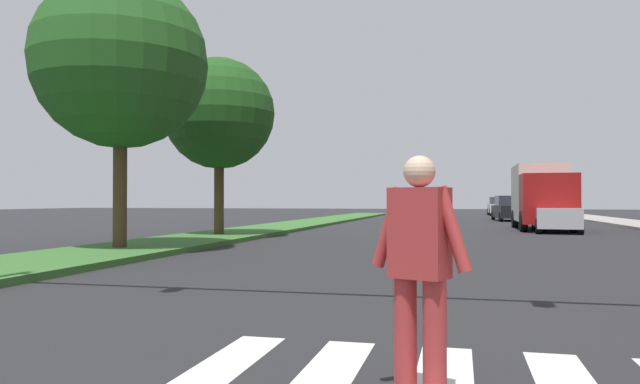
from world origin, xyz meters
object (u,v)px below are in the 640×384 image
at_px(tree_mid, 121,63).
at_px(tree_far, 219,114).
at_px(truck_box_delivery, 542,195).
at_px(sedan_far_horizon, 499,207).
at_px(sedan_midblock, 556,214).
at_px(pedestrian_performer, 420,266).
at_px(sedan_distant, 509,209).

xyz_separation_m(tree_mid, tree_far, (0.09, 6.33, -0.46)).
bearing_deg(truck_box_delivery, tree_far, -142.98).
bearing_deg(tree_mid, sedan_far_horizon, 74.36).
distance_m(sedan_midblock, truck_box_delivery, 2.31).
bearing_deg(pedestrian_performer, tree_far, 117.49).
bearing_deg(tree_far, pedestrian_performer, -62.51).
distance_m(pedestrian_performer, truck_box_delivery, 25.82).
bearing_deg(tree_far, sedan_far_horizon, 72.00).
distance_m(tree_mid, sedan_midblock, 19.12).
height_order(tree_mid, sedan_midblock, tree_mid).
height_order(sedan_distant, truck_box_delivery, truck_box_delivery).
xyz_separation_m(pedestrian_performer, truck_box_delivery, (4.01, 25.50, 0.70)).
distance_m(tree_far, sedan_distant, 25.04).
xyz_separation_m(tree_mid, sedan_distant, (11.95, 28.06, -4.25)).
relative_size(pedestrian_performer, truck_box_delivery, 0.27).
xyz_separation_m(tree_mid, truck_box_delivery, (12.50, 15.69, -3.41)).
bearing_deg(sedan_midblock, pedestrian_performer, -100.44).
bearing_deg(tree_far, sedan_distant, 61.37).
xyz_separation_m(sedan_distant, truck_box_delivery, (0.55, -12.37, 0.84)).
height_order(pedestrian_performer, sedan_midblock, sedan_midblock).
height_order(tree_far, pedestrian_performer, tree_far).
bearing_deg(sedan_far_horizon, sedan_midblock, -88.88).
relative_size(tree_mid, truck_box_delivery, 1.16).
xyz_separation_m(tree_far, sedan_distant, (11.86, 21.72, -3.79)).
distance_m(pedestrian_performer, sedan_far_horizon, 53.57).
relative_size(tree_mid, sedan_midblock, 1.62).
bearing_deg(sedan_distant, tree_far, -118.63).
xyz_separation_m(pedestrian_performer, sedan_far_horizon, (3.72, 53.44, -0.14)).
relative_size(tree_far, truck_box_delivery, 1.05).
height_order(sedan_distant, sedan_far_horizon, sedan_distant).
bearing_deg(sedan_distant, pedestrian_performer, -95.22).
xyz_separation_m(sedan_midblock, sedan_far_horizon, (-0.59, 30.07, -0.02)).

